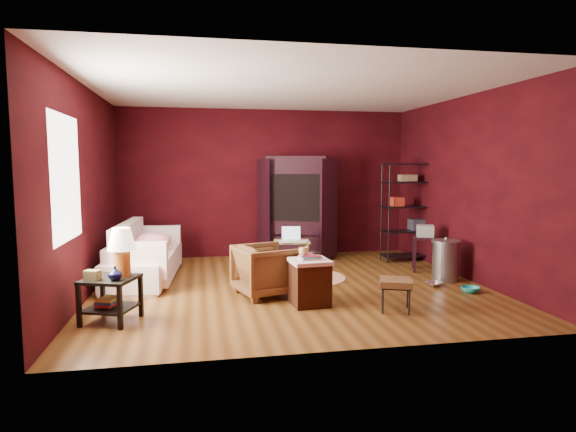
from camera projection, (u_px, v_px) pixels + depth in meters
name	position (u px, v px, depth m)	size (l,w,h in m)	color
room	(288.00, 189.00, 6.80)	(5.54, 5.04, 2.84)	brown
sofa	(144.00, 253.00, 7.31)	(2.11, 0.62, 0.83)	white
armchair	(266.00, 268.00, 6.43)	(0.73, 0.69, 0.75)	black
pet_bowl_steel	(435.00, 278.00, 6.95)	(0.24, 0.06, 0.24)	silver
pet_bowl_turquoise	(471.00, 284.00, 6.60)	(0.25, 0.08, 0.25)	#28BDBB
vase	(115.00, 274.00, 5.19)	(0.15, 0.15, 0.15)	#0B0D38
mug	(304.00, 250.00, 5.92)	(0.12, 0.10, 0.12)	tan
side_table	(116.00, 266.00, 5.35)	(0.68, 0.68, 1.05)	black
sofa_cushions	(146.00, 254.00, 7.31)	(0.90, 1.97, 0.81)	white
hamper	(310.00, 281.00, 6.00)	(0.51, 0.51, 0.66)	#401B0E
footstool	(396.00, 283.00, 5.74)	(0.49, 0.49, 0.39)	black
rug_round	(305.00, 277.00, 7.48)	(1.38, 1.38, 0.01)	white
rug_oriental	(290.00, 275.00, 7.60)	(1.22, 0.89, 0.01)	#541617
laptop_desk	(292.00, 244.00, 7.97)	(0.62, 0.51, 0.72)	tan
tv_armoire	(297.00, 205.00, 9.05)	(1.43, 1.08, 1.91)	black
wire_shelving	(407.00, 208.00, 8.74)	(0.87, 0.38, 1.78)	black
small_stand	(425.00, 237.00, 7.91)	(0.50, 0.50, 0.76)	black
trash_can	(446.00, 260.00, 7.27)	(0.52, 0.52, 0.67)	#929699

